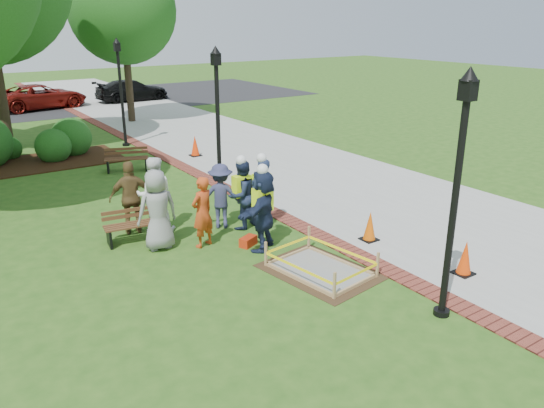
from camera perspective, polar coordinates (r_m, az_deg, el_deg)
ground at (r=11.10m, az=1.36°, el=-7.06°), size 100.00×100.00×0.00m
sidewalk at (r=21.63m, az=-3.28°, el=6.10°), size 6.00×60.00×0.02m
brick_edging at (r=20.20m, az=-11.23°, el=4.83°), size 0.50×60.00×0.03m
mulch_bed at (r=20.85m, az=-25.54°, el=3.76°), size 7.00×3.00×0.05m
parking_lot at (r=35.89m, az=-24.95°, el=9.62°), size 36.00×12.00×0.01m
wet_concrete_pad at (r=10.95m, az=5.22°, el=-6.15°), size 2.01×2.52×0.55m
bench_near at (r=12.75m, az=-14.42°, el=-2.90°), size 1.46×0.66×0.76m
bench_far at (r=18.79m, az=-15.33°, el=4.17°), size 1.52×0.94×0.78m
cone_front at (r=11.42m, az=20.04°, el=-5.54°), size 0.37×0.37×0.74m
cone_back at (r=12.55m, az=10.47°, el=-2.43°), size 0.37×0.37×0.72m
cone_far at (r=20.33m, az=-8.27°, el=6.15°), size 0.40×0.40×0.79m
toolbox at (r=12.19m, az=-2.58°, el=-4.02°), size 0.48×0.39×0.21m
lamp_near at (r=9.03m, az=19.31°, el=2.49°), size 0.28×0.28×4.26m
lamp_mid at (r=15.06m, az=-5.87°, el=9.83°), size 0.28×0.28×4.26m
lamp_far at (r=22.36m, az=-15.99°, el=12.27°), size 0.28×0.28×4.26m
tree_right at (r=27.86m, az=-15.79°, el=19.43°), size 5.11×5.11×7.90m
shrub_c at (r=21.11m, az=-22.29°, el=4.32°), size 1.28×1.28×1.28m
shrub_d at (r=21.89m, az=-20.59°, el=5.03°), size 1.52×1.52×1.52m
shrub_e at (r=22.11m, az=-26.29°, el=4.39°), size 0.91×0.91×0.91m
casual_person_a at (r=12.02m, az=-12.23°, el=-0.64°), size 0.61×0.41×1.84m
casual_person_b at (r=12.00m, az=-7.50°, el=-0.88°), size 0.61×0.49×1.64m
casual_person_c at (r=13.02m, az=-12.55°, el=0.94°), size 0.69×0.56×1.86m
casual_person_d at (r=13.07m, az=-14.86°, el=0.65°), size 0.65×0.50×1.78m
casual_person_e at (r=13.08m, az=-5.52°, el=0.85°), size 0.62×0.56×1.62m
hivis_worker_a at (r=11.72m, az=-1.01°, el=-0.40°), size 0.69×0.65×1.98m
hivis_worker_b at (r=12.99m, az=-1.11°, el=1.40°), size 0.66×0.57×1.89m
hivis_worker_c at (r=12.95m, az=-3.28°, el=1.24°), size 0.62×0.48×1.86m
parked_car_c at (r=34.05m, az=-23.44°, el=9.38°), size 2.92×5.01×1.53m
parked_car_d at (r=35.60m, az=-14.72°, el=10.69°), size 2.12×4.50×1.44m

